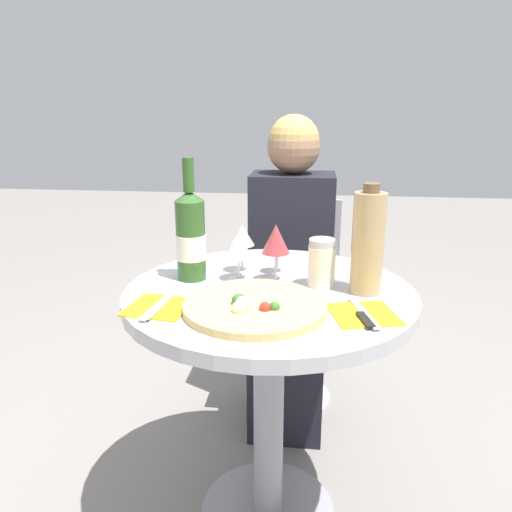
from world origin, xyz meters
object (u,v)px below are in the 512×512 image
Objects in this scene: chair_behind_diner at (291,302)px; tall_carafe at (368,243)px; dining_table at (269,347)px; wine_bottle at (191,236)px; seated_diner at (290,284)px; pizza_large at (254,306)px.

tall_carafe reaches higher than chair_behind_diner.
wine_bottle is (-0.23, 0.06, 0.30)m from dining_table.
pizza_large is at bearing 85.98° from seated_diner.
pizza_large is at bearing 86.61° from chair_behind_diner.
seated_diner is at bearing 63.97° from wine_bottle.
dining_table is 0.24m from pizza_large.
seated_diner is 4.13× the size of tall_carafe.
seated_diner is 0.71m from tall_carafe.
chair_behind_diner is at bearing 107.42° from tall_carafe.
seated_diner reaches higher than pizza_large.
wine_bottle is at bearing 164.94° from dining_table.
dining_table is 0.66× the size of seated_diner.
dining_table is at bearing 87.24° from seated_diner.
wine_bottle is at bearing 68.85° from chair_behind_diner.
wine_bottle is at bearing 173.73° from tall_carafe.
seated_diner is (-0.00, -0.14, 0.13)m from chair_behind_diner.
chair_behind_diner is 0.71× the size of seated_diner.
pizza_large reaches higher than dining_table.
chair_behind_diner is at bearing 87.76° from dining_table.
seated_diner is 3.44× the size of pizza_large.
chair_behind_diner is 0.96m from pizza_large.
wine_bottle is (-0.26, -0.67, 0.46)m from chair_behind_diner.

